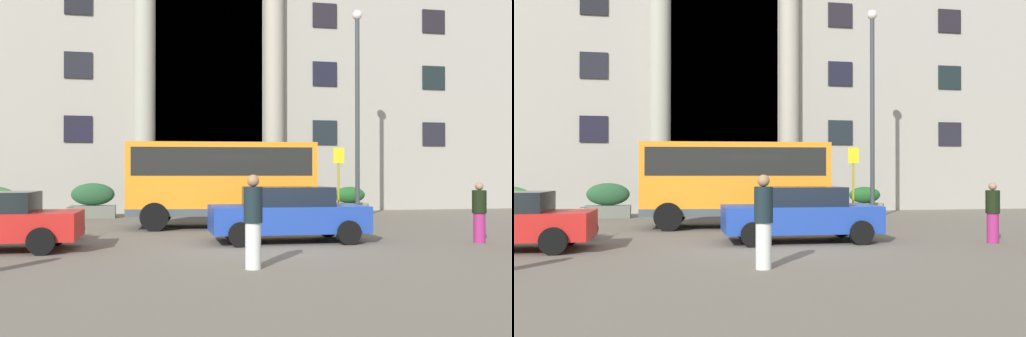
{
  "view_description": "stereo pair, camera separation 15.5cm",
  "coord_description": "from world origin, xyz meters",
  "views": [
    {
      "loc": [
        -2.9,
        -13.6,
        1.81
      ],
      "look_at": [
        0.8,
        5.1,
        1.99
      ],
      "focal_mm": 39.9,
      "sensor_mm": 36.0,
      "label": 1
    },
    {
      "loc": [
        -2.75,
        -13.63,
        1.81
      ],
      "look_at": [
        0.8,
        5.1,
        1.99
      ],
      "focal_mm": 39.9,
      "sensor_mm": 36.0,
      "label": 2
    }
  ],
  "objects": [
    {
      "name": "hedge_planter_east",
      "position": [
        -4.93,
        10.5,
        0.69
      ],
      "size": [
        1.8,
        0.7,
        1.43
      ],
      "color": "slate",
      "rests_on": "ground_plane"
    },
    {
      "name": "ground_plane",
      "position": [
        0.0,
        0.0,
        -0.06
      ],
      "size": [
        80.0,
        64.0,
        0.12
      ],
      "primitive_type": "cube",
      "color": "#645D52"
    },
    {
      "name": "scooter_by_planter",
      "position": [
        -5.53,
        2.97,
        0.46
      ],
      "size": [
        2.02,
        0.78,
        0.89
      ],
      "rotation": [
        0.0,
        0.0,
        -0.28
      ],
      "color": "black",
      "rests_on": "ground_plane"
    },
    {
      "name": "lamppost_plaza_centre",
      "position": [
        5.62,
        8.21,
        4.88
      ],
      "size": [
        0.4,
        0.4,
        8.47
      ],
      "color": "#333A3E",
      "rests_on": "ground_plane"
    },
    {
      "name": "bus_stop_sign",
      "position": [
        4.55,
        7.47,
        1.74
      ],
      "size": [
        0.44,
        0.08,
        2.83
      ],
      "color": "#9D941B",
      "rests_on": "ground_plane"
    },
    {
      "name": "pedestrian_man_red_shirt",
      "position": [
        -0.86,
        -3.02,
        0.91
      ],
      "size": [
        0.36,
        0.36,
        1.79
      ],
      "rotation": [
        0.0,
        0.0,
        0.32
      ],
      "color": "silver",
      "rests_on": "ground_plane"
    },
    {
      "name": "hedge_planter_entrance_left",
      "position": [
        6.24,
        10.77,
        0.59
      ],
      "size": [
        1.51,
        0.77,
        1.23
      ],
      "color": "gray",
      "rests_on": "ground_plane"
    },
    {
      "name": "pedestrian_woman_with_bag",
      "position": [
        5.74,
        -0.13,
        0.79
      ],
      "size": [
        0.36,
        0.36,
        1.58
      ],
      "rotation": [
        0.0,
        0.0,
        0.52
      ],
      "color": "#962567",
      "rests_on": "ground_plane"
    },
    {
      "name": "hedge_planter_far_west",
      "position": [
        0.44,
        10.32,
        0.76
      ],
      "size": [
        1.5,
        0.9,
        1.58
      ],
      "color": "gray",
      "rests_on": "ground_plane"
    },
    {
      "name": "orange_minibus",
      "position": [
        -0.3,
        5.5,
        1.69
      ],
      "size": [
        6.35,
        3.03,
        2.84
      ],
      "rotation": [
        0.0,
        0.0,
        -0.1
      ],
      "color": "orange",
      "rests_on": "ground_plane"
    },
    {
      "name": "office_building_facade",
      "position": [
        0.0,
        17.47,
        8.7
      ],
      "size": [
        43.47,
        9.73,
        17.41
      ],
      "color": "#9E9A8E",
      "rests_on": "ground_plane"
    },
    {
      "name": "parked_compact_extra",
      "position": [
        0.86,
        1.1,
        0.75
      ],
      "size": [
        4.14,
        2.14,
        1.46
      ],
      "rotation": [
        0.0,
        0.0,
        -0.02
      ],
      "color": "#1E3E9E",
      "rests_on": "ground_plane"
    }
  ]
}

